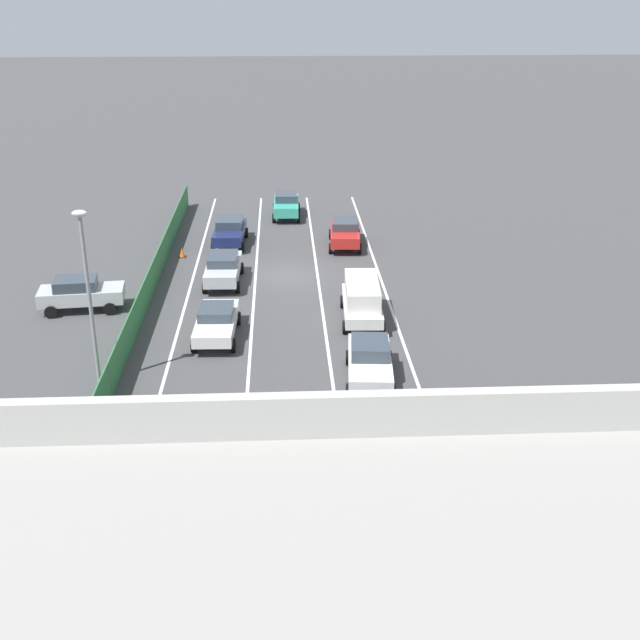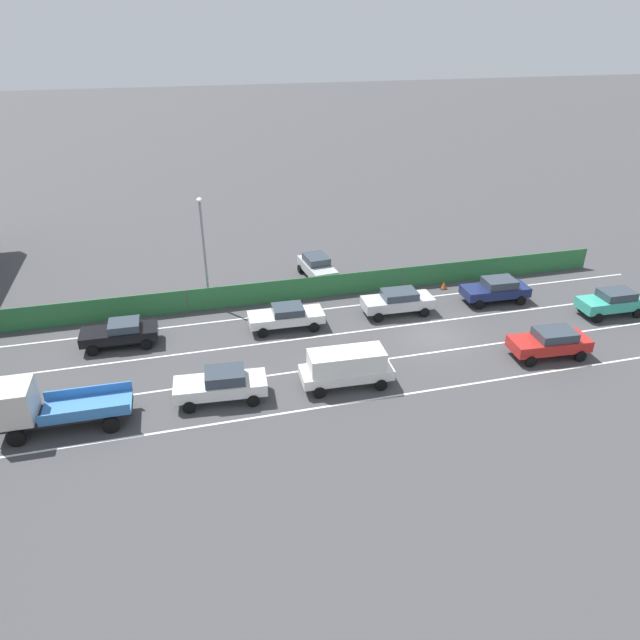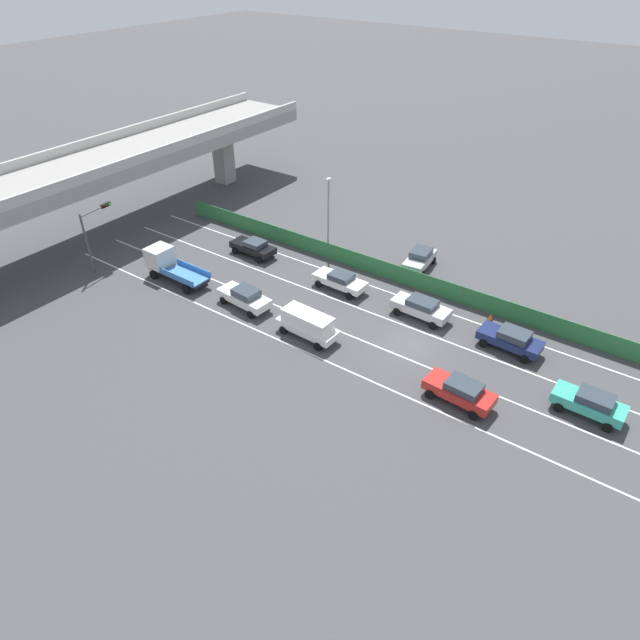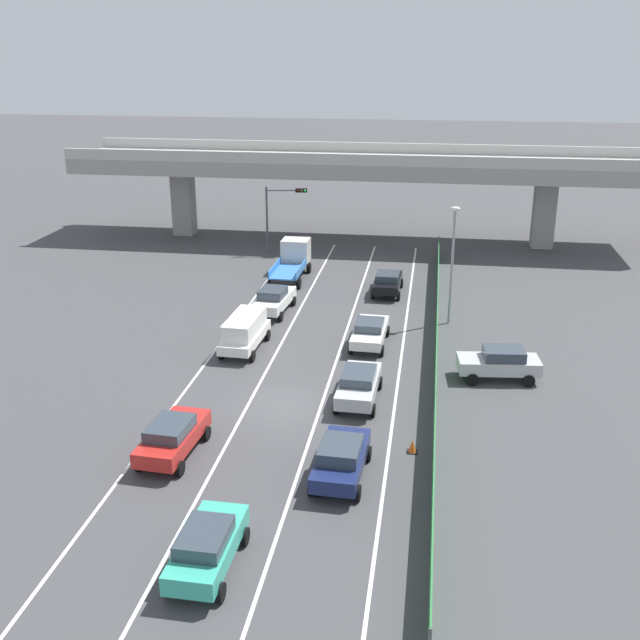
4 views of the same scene
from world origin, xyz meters
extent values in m
plane|color=#424244|center=(0.00, 0.00, 0.00)|extent=(300.00, 300.00, 0.00)
cube|color=silver|center=(-5.32, 6.76, 0.00)|extent=(0.14, 49.53, 0.01)
cube|color=silver|center=(-1.77, 6.76, 0.00)|extent=(0.14, 49.53, 0.01)
cube|color=silver|center=(1.77, 6.76, 0.00)|extent=(0.14, 49.53, 0.01)
cube|color=silver|center=(5.32, 6.76, 0.00)|extent=(0.14, 49.53, 0.01)
cube|color=gray|center=(0.00, 33.53, 6.60)|extent=(50.01, 8.22, 1.28)
cube|color=#B2B2AD|center=(0.00, 29.58, 7.69)|extent=(50.01, 0.30, 0.90)
cube|color=#B2B2AD|center=(0.00, 37.47, 7.69)|extent=(50.01, 0.30, 0.90)
cube|color=gray|center=(-16.00, 33.53, 2.98)|extent=(1.80, 1.80, 5.96)
cube|color=gray|center=(16.00, 33.53, 2.98)|extent=(1.80, 1.80, 5.96)
cube|color=#2D753D|center=(7.23, 6.76, 0.79)|extent=(0.06, 45.53, 1.58)
cylinder|color=#4C514C|center=(7.23, -0.82, 0.79)|extent=(0.10, 0.10, 1.58)
cylinder|color=#4C514C|center=(7.23, 14.35, 0.79)|extent=(0.10, 0.10, 1.58)
cylinder|color=#4C514C|center=(7.23, 29.53, 0.79)|extent=(0.10, 0.10, 1.58)
cube|color=silver|center=(-3.33, 13.27, 0.80)|extent=(2.14, 4.79, 0.64)
cube|color=#333D47|center=(-3.35, 13.00, 1.41)|extent=(1.71, 2.10, 0.57)
cylinder|color=black|center=(-4.08, 14.92, 0.32)|extent=(0.27, 0.66, 0.64)
cylinder|color=black|center=(-2.32, 14.78, 0.32)|extent=(0.27, 0.66, 0.64)
cylinder|color=black|center=(-4.34, 11.76, 0.32)|extent=(0.27, 0.66, 0.64)
cylinder|color=black|center=(-2.57, 11.61, 0.32)|extent=(0.27, 0.66, 0.64)
cube|color=black|center=(3.74, 18.49, 0.77)|extent=(1.84, 4.45, 0.59)
cube|color=#333D47|center=(3.73, 18.15, 1.30)|extent=(1.58, 1.80, 0.47)
cylinder|color=black|center=(2.88, 20.01, 0.32)|extent=(0.23, 0.64, 0.64)
cylinder|color=black|center=(4.65, 19.98, 0.32)|extent=(0.23, 0.64, 0.64)
cylinder|color=black|center=(2.83, 17.00, 0.32)|extent=(0.23, 0.64, 0.64)
cylinder|color=black|center=(4.59, 16.97, 0.32)|extent=(0.23, 0.64, 0.64)
cube|color=red|center=(-3.76, -5.46, 0.81)|extent=(2.08, 4.62, 0.67)
cube|color=#333D47|center=(-3.77, -5.71, 1.40)|extent=(1.71, 2.27, 0.50)
cylinder|color=black|center=(-4.55, -3.87, 0.32)|extent=(0.26, 0.65, 0.64)
cylinder|color=black|center=(-2.76, -3.98, 0.32)|extent=(0.26, 0.65, 0.64)
cylinder|color=black|center=(-4.75, -6.93, 0.32)|extent=(0.26, 0.65, 0.64)
cylinder|color=black|center=(-2.96, -7.05, 0.32)|extent=(0.26, 0.65, 0.64)
cube|color=teal|center=(-0.14, -12.52, 0.82)|extent=(1.80, 4.37, 0.68)
cube|color=#333D47|center=(-0.14, -12.79, 1.42)|extent=(1.55, 2.18, 0.50)
cylinder|color=black|center=(-0.96, -11.03, 0.32)|extent=(0.23, 0.64, 0.64)
cylinder|color=black|center=(0.75, -11.06, 0.32)|extent=(0.23, 0.64, 0.64)
cylinder|color=black|center=(-1.02, -13.97, 0.32)|extent=(0.23, 0.64, 0.64)
cylinder|color=black|center=(0.69, -14.01, 0.32)|extent=(0.23, 0.64, 0.64)
cube|color=#B7BABC|center=(3.51, 0.99, 0.81)|extent=(1.90, 4.69, 0.66)
cube|color=#333D47|center=(3.50, 0.89, 1.37)|extent=(1.62, 2.26, 0.48)
cylinder|color=black|center=(2.67, 2.59, 0.32)|extent=(0.24, 0.65, 0.64)
cylinder|color=black|center=(4.44, 2.54, 0.32)|extent=(0.24, 0.65, 0.64)
cylinder|color=black|center=(2.58, -0.57, 0.32)|extent=(0.24, 0.65, 0.64)
cylinder|color=black|center=(4.35, -0.62, 0.32)|extent=(0.24, 0.65, 0.64)
cube|color=white|center=(3.37, 8.49, 0.76)|extent=(1.92, 4.74, 0.56)
cube|color=#333D47|center=(3.37, 8.36, 1.27)|extent=(1.62, 1.94, 0.46)
cylinder|color=black|center=(2.54, 10.11, 0.32)|extent=(0.24, 0.65, 0.64)
cylinder|color=black|center=(4.31, 10.05, 0.32)|extent=(0.24, 0.65, 0.64)
cylinder|color=black|center=(2.44, 6.92, 0.32)|extent=(0.24, 0.65, 0.64)
cylinder|color=black|center=(4.21, 6.87, 0.32)|extent=(0.24, 0.65, 0.64)
cube|color=navy|center=(3.54, -6.15, 0.79)|extent=(2.01, 4.58, 0.63)
cube|color=#333D47|center=(3.53, -6.40, 1.38)|extent=(1.69, 2.17, 0.54)
cylinder|color=black|center=(2.69, -4.58, 0.32)|extent=(0.25, 0.65, 0.64)
cylinder|color=black|center=(4.51, -4.66, 0.32)|extent=(0.25, 0.65, 0.64)
cylinder|color=black|center=(2.56, -7.65, 0.32)|extent=(0.25, 0.65, 0.64)
cylinder|color=black|center=(4.38, -7.73, 0.32)|extent=(0.25, 0.65, 0.64)
cube|color=silver|center=(-3.65, 6.67, 0.76)|extent=(2.01, 4.93, 0.55)
cube|color=silver|center=(-3.65, 6.67, 1.53)|extent=(1.76, 4.05, 0.99)
cylinder|color=black|center=(-4.48, 8.36, 0.32)|extent=(0.25, 0.65, 0.64)
cylinder|color=black|center=(-2.68, 8.29, 0.32)|extent=(0.25, 0.65, 0.64)
cylinder|color=black|center=(-4.62, 5.06, 0.32)|extent=(0.25, 0.65, 0.64)
cylinder|color=black|center=(-2.82, 4.98, 0.32)|extent=(0.25, 0.65, 0.64)
cube|color=black|center=(-3.64, 20.61, 0.73)|extent=(1.72, 6.09, 0.25)
cube|color=beige|center=(-3.60, 22.73, 1.71)|extent=(2.07, 1.85, 1.73)
cube|color=#3875BC|center=(-3.65, 19.62, 0.90)|extent=(2.10, 4.13, 0.10)
cube|color=#3875BC|center=(-4.63, 19.64, 1.16)|extent=(0.14, 4.10, 0.52)
cube|color=#3875BC|center=(-2.67, 19.61, 1.16)|extent=(0.14, 4.10, 0.52)
cylinder|color=black|center=(-4.63, 22.69, 0.40)|extent=(0.27, 0.80, 0.80)
cylinder|color=black|center=(-2.59, 22.66, 0.40)|extent=(0.27, 0.80, 0.80)
cylinder|color=black|center=(-4.69, 18.56, 0.40)|extent=(0.27, 0.80, 0.80)
cylinder|color=black|center=(-2.64, 18.53, 0.40)|extent=(0.27, 0.80, 0.80)
cube|color=#B2B5B7|center=(10.46, 4.64, 0.82)|extent=(4.37, 2.20, 0.69)
cube|color=#333D47|center=(10.69, 4.67, 1.44)|extent=(2.21, 1.77, 0.55)
cylinder|color=black|center=(9.12, 3.61, 0.32)|extent=(0.66, 0.28, 0.64)
cylinder|color=black|center=(8.94, 5.38, 0.32)|extent=(0.66, 0.28, 0.64)
cylinder|color=black|center=(11.97, 3.91, 0.32)|extent=(0.66, 0.28, 0.64)
cylinder|color=black|center=(11.79, 5.67, 0.32)|extent=(0.66, 0.28, 0.64)
cylinder|color=#47474C|center=(-6.97, 27.89, 2.80)|extent=(0.18, 0.18, 5.61)
cylinder|color=#47474C|center=(-5.39, 28.10, 5.31)|extent=(3.18, 0.55, 0.12)
cube|color=black|center=(-4.12, 28.28, 5.31)|extent=(0.99, 0.41, 0.32)
sphere|color=#390706|center=(-4.40, 28.08, 5.31)|extent=(0.20, 0.20, 0.20)
sphere|color=#3B2806|center=(-4.10, 28.12, 5.31)|extent=(0.20, 0.20, 0.20)
sphere|color=green|center=(-3.80, 28.16, 5.31)|extent=(0.20, 0.20, 0.20)
cylinder|color=gray|center=(7.98, 12.89, 3.55)|extent=(0.16, 0.16, 7.10)
ellipsoid|color=silver|center=(7.98, 12.89, 7.28)|extent=(0.60, 0.36, 0.28)
cone|color=orange|center=(6.32, -3.72, 0.29)|extent=(0.36, 0.36, 0.58)
cube|color=black|center=(6.32, -3.72, 0.01)|extent=(0.47, 0.47, 0.03)
camera|label=1|loc=(0.25, 43.14, 15.42)|focal=44.93mm
camera|label=2|loc=(-28.29, 14.54, 17.48)|focal=32.53mm
camera|label=3|loc=(-30.91, -13.81, 25.13)|focal=31.61mm
camera|label=4|loc=(6.75, -32.92, 16.57)|focal=42.77mm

